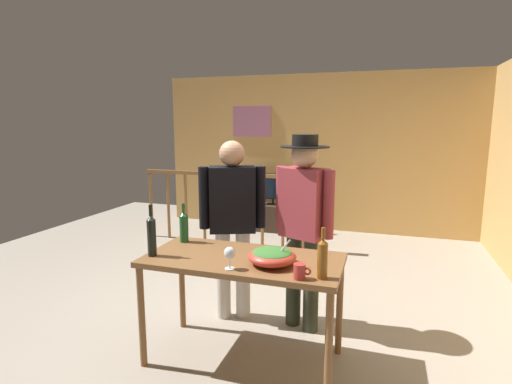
{
  "coord_description": "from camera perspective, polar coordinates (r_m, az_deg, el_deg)",
  "views": [
    {
      "loc": [
        1.11,
        -3.33,
        1.76
      ],
      "look_at": [
        0.17,
        -0.42,
        1.23
      ],
      "focal_mm": 28.04,
      "sensor_mm": 36.0,
      "label": 1
    }
  ],
  "objects": [
    {
      "name": "ground_plane",
      "position": [
        3.93,
        -0.42,
        -16.81
      ],
      "size": [
        8.44,
        8.44,
        0.0
      ],
      "primitive_type": "plane",
      "color": "#9E9384"
    },
    {
      "name": "back_wall",
      "position": [
        6.69,
        8.41,
        5.52
      ],
      "size": [
        5.16,
        0.1,
        2.54
      ],
      "primitive_type": "cube",
      "color": "tan",
      "rests_on": "ground_plane"
    },
    {
      "name": "framed_picture",
      "position": [
        6.87,
        -0.6,
        10.04
      ],
      "size": [
        0.67,
        0.03,
        0.51
      ],
      "primitive_type": "cube",
      "color": "#A56587"
    },
    {
      "name": "stair_railing",
      "position": [
        5.73,
        -1.44,
        -1.44
      ],
      "size": [
        2.51,
        0.1,
        1.11
      ],
      "color": "brown",
      "rests_on": "ground_plane"
    },
    {
      "name": "tv_console",
      "position": [
        6.64,
        2.42,
        -3.63
      ],
      "size": [
        0.9,
        0.4,
        0.43
      ],
      "primitive_type": "cube",
      "color": "#38281E",
      "rests_on": "ground_plane"
    },
    {
      "name": "flat_screen_tv",
      "position": [
        6.51,
        2.38,
        0.75
      ],
      "size": [
        0.69,
        0.12,
        0.52
      ],
      "color": "black",
      "rests_on": "tv_console"
    },
    {
      "name": "serving_table",
      "position": [
        2.96,
        -1.87,
        -10.87
      ],
      "size": [
        1.42,
        0.68,
        0.8
      ],
      "color": "brown",
      "rests_on": "ground_plane"
    },
    {
      "name": "salad_bowl",
      "position": [
        2.77,
        2.32,
        -9.09
      ],
      "size": [
        0.33,
        0.33,
        0.19
      ],
      "color": "#CC3D2D",
      "rests_on": "serving_table"
    },
    {
      "name": "wine_glass",
      "position": [
        2.67,
        -3.79,
        -8.82
      ],
      "size": [
        0.08,
        0.08,
        0.15
      ],
      "color": "silver",
      "rests_on": "serving_table"
    },
    {
      "name": "wine_bottle_dark",
      "position": [
        3.01,
        -14.67,
        -5.96
      ],
      "size": [
        0.06,
        0.06,
        0.38
      ],
      "color": "black",
      "rests_on": "serving_table"
    },
    {
      "name": "wine_bottle_green",
      "position": [
        3.31,
        -10.25,
        -4.82
      ],
      "size": [
        0.07,
        0.07,
        0.32
      ],
      "color": "#1E5628",
      "rests_on": "serving_table"
    },
    {
      "name": "wine_bottle_amber",
      "position": [
        2.54,
        9.47,
        -9.25
      ],
      "size": [
        0.06,
        0.06,
        0.33
      ],
      "color": "brown",
      "rests_on": "serving_table"
    },
    {
      "name": "mug_red",
      "position": [
        2.54,
        6.27,
        -11.19
      ],
      "size": [
        0.11,
        0.08,
        0.1
      ],
      "color": "#B7332D",
      "rests_on": "serving_table"
    },
    {
      "name": "person_standing_left",
      "position": [
        3.55,
        -3.37,
        -3.37
      ],
      "size": [
        0.55,
        0.35,
        1.61
      ],
      "rotation": [
        0.0,
        0.0,
        3.52
      ],
      "color": "beige",
      "rests_on": "ground_plane"
    },
    {
      "name": "person_standing_right",
      "position": [
        3.36,
        6.8,
        -3.43
      ],
      "size": [
        0.52,
        0.4,
        1.67
      ],
      "rotation": [
        0.0,
        0.0,
        2.76
      ],
      "color": "#2D3323",
      "rests_on": "ground_plane"
    }
  ]
}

